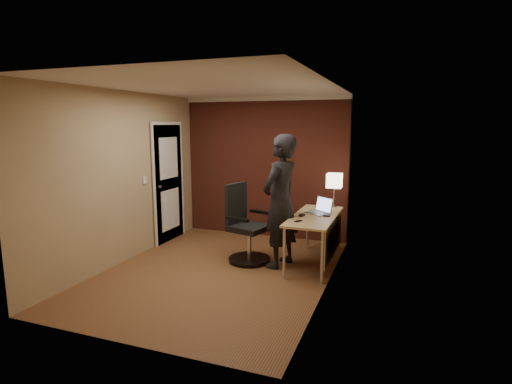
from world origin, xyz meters
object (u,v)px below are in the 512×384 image
desk_lamp (334,181)px  phone (298,221)px  laptop (321,209)px  office_chair (245,228)px  desk (319,225)px  person (280,201)px  wallet (327,215)px  mouse (302,215)px

desk_lamp → phone: bearing=-105.1°
laptop → office_chair: (-1.04, -0.37, -0.29)m
desk → laptop: bearing=96.5°
office_chair → person: bearing=-2.0°
desk_lamp → wallet: desk_lamp is taller
desk_lamp → wallet: 0.76m
phone → person: bearing=169.5°
person → mouse: bearing=124.5°
mouse → phone: 0.31m
laptop → phone: bearing=-107.4°
laptop → wallet: size_ratio=3.81×
desk → wallet: 0.17m
phone → office_chair: (-0.86, 0.23, -0.23)m
desk → office_chair: 1.09m
laptop → wallet: laptop is taller
phone → wallet: bearing=79.2°
laptop → mouse: laptop is taller
desk → desk_lamp: bearing=82.5°
desk_lamp → mouse: 0.94m
mouse → office_chair: (-0.83, -0.08, -0.24)m
phone → mouse: bearing=118.5°
desk → desk_lamp: (0.09, 0.66, 0.55)m
laptop → phone: 0.63m
laptop → person: (-0.50, -0.39, 0.15)m
laptop → wallet: (0.12, -0.14, -0.05)m
laptop → office_chair: office_chair is taller
phone → wallet: (0.31, 0.45, 0.01)m
person → wallet: bearing=126.9°
desk → wallet: size_ratio=13.64×
office_chair → laptop: bearing=19.5°
mouse → phone: mouse is taller
mouse → office_chair: office_chair is taller
desk_lamp → person: person is taller
mouse → desk_lamp: bearing=83.4°
wallet → office_chair: 1.21m
phone → laptop: bearing=95.6°
wallet → person: person is taller
office_chair → person: person is taller
desk_lamp → laptop: bearing=-102.2°
desk_lamp → wallet: size_ratio=4.86×
laptop → phone: laptop is taller
desk → wallet: wallet is taller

